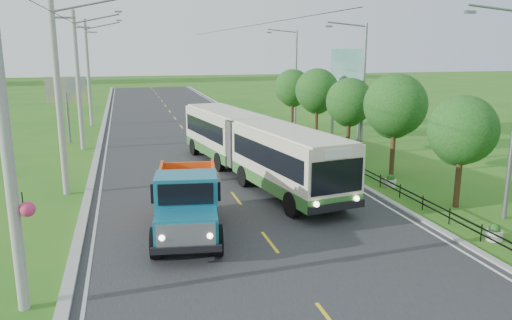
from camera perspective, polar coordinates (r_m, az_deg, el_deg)
name	(u,v)px	position (r m, az deg, el deg)	size (l,w,h in m)	color
ground	(270,242)	(19.64, 1.59, -9.40)	(240.00, 240.00, 0.00)	#266918
road	(196,146)	(38.51, -6.85, 1.58)	(14.00, 120.00, 0.02)	#28282B
curb_left	(98,150)	(38.20, -17.60, 1.08)	(0.40, 120.00, 0.15)	#9E9E99
curb_right	(285,141)	(40.09, 3.32, 2.15)	(0.30, 120.00, 0.10)	#9E9E99
edge_line_left	(106,150)	(38.18, -16.77, 1.05)	(0.12, 120.00, 0.00)	silver
edge_line_right	(279,142)	(39.95, 2.64, 2.08)	(0.12, 120.00, 0.00)	silver
centre_dash	(270,242)	(19.63, 1.59, -9.34)	(0.12, 2.20, 0.00)	yellow
railing_right	(324,153)	(34.82, 7.73, 0.86)	(0.04, 40.00, 0.60)	black
pole_nearest	(8,141)	(14.96, -26.44, 1.92)	(3.51, 0.44, 10.00)	gray
pole_near	(59,95)	(26.71, -21.58, 6.91)	(3.51, 0.32, 10.00)	gray
pole_mid	(78,80)	(38.63, -19.63, 8.59)	(3.51, 0.32, 10.00)	gray
pole_far	(89,72)	(50.58, -18.59, 9.47)	(3.51, 0.32, 10.00)	gray
tree_second	(461,133)	(24.99, 22.41, 2.84)	(3.18, 3.26, 5.30)	#382314
tree_third	(395,108)	(29.86, 15.57, 5.71)	(3.60, 3.62, 6.00)	#382314
tree_fourth	(349,104)	(35.18, 10.61, 6.30)	(3.24, 3.31, 5.40)	#382314
tree_fifth	(317,93)	(40.63, 6.99, 7.64)	(3.48, 3.52, 5.80)	#382314
tree_back	(293,89)	(46.25, 4.22, 8.06)	(3.30, 3.36, 5.50)	#382314
streetlight_mid	(362,85)	(35.28, 11.97, 8.41)	(3.02, 0.20, 9.07)	slate
streetlight_far	(294,74)	(48.18, 4.41, 9.73)	(3.02, 0.20, 9.07)	slate
planter_front	(494,233)	(21.88, 25.57, -7.54)	(0.64, 0.64, 0.67)	silver
planter_near	(390,181)	(28.10, 15.10, -2.38)	(0.64, 0.64, 0.67)	silver
planter_mid	(332,152)	(35.05, 8.64, 0.88)	(0.64, 0.64, 0.67)	silver
planter_far	(294,134)	(42.37, 4.35, 3.04)	(0.64, 0.64, 0.67)	silver
billboard_left	(66,94)	(41.81, -20.89, 7.06)	(3.00, 0.20, 5.20)	slate
billboard_right	(347,74)	(41.37, 10.32, 9.69)	(0.24, 6.00, 7.30)	slate
bus	(253,143)	(28.66, -0.32, 1.92)	(5.63, 17.61, 3.36)	#316C2B
dump_truck	(187,198)	(20.13, -7.89, -4.28)	(3.32, 6.77, 2.73)	#166884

